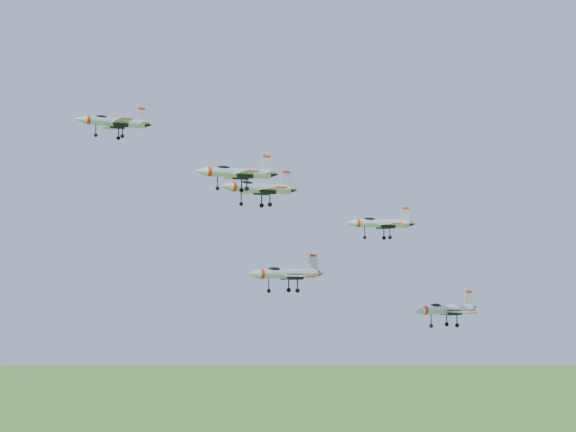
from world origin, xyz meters
name	(u,v)px	position (x,y,z in m)	size (l,w,h in m)	color
jet_lead	(113,122)	(-19.43, 14.64, 148.39)	(12.23, 10.17, 3.27)	#B3B9C0
jet_left_high	(258,188)	(-1.63, -1.86, 137.38)	(12.77, 10.72, 3.42)	#B3B9C0
jet_right_high	(236,173)	(-9.03, -14.61, 137.91)	(11.02, 9.05, 2.96)	#B3B9C0
jet_left_low	(286,273)	(5.15, 4.81, 125.22)	(13.82, 11.60, 3.71)	#B3B9C0
jet_right_low	(380,223)	(11.80, -12.95, 132.13)	(10.47, 8.65, 2.80)	#B3B9C0
jet_trail	(445,309)	(26.69, -5.43, 119.92)	(12.73, 10.63, 3.40)	#B3B9C0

